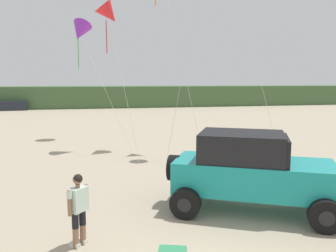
# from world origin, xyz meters

# --- Properties ---
(dune_ridge) EXTENTS (90.00, 8.69, 2.94)m
(dune_ridge) POSITION_xyz_m (5.96, 45.80, 1.47)
(dune_ridge) COLOR #426038
(dune_ridge) RESTS_ON ground_plane
(jeep) EXTENTS (5.00, 4.07, 2.26)m
(jeep) POSITION_xyz_m (2.60, 3.55, 1.20)
(jeep) COLOR teal
(jeep) RESTS_ON ground_plane
(person_watching) EXTENTS (0.47, 0.49, 1.67)m
(person_watching) POSITION_xyz_m (-2.11, 2.40, 0.94)
(person_watching) COLOR #8C664C
(person_watching) RESTS_ON ground_plane
(distant_sedan) EXTENTS (4.36, 2.14, 1.20)m
(distant_sedan) POSITION_xyz_m (-12.17, 41.09, 0.60)
(distant_sedan) COLOR #1E232D
(distant_sedan) RESTS_ON ground_plane
(kite_purple_stunt) EXTENTS (1.83, 4.60, 7.95)m
(kite_purple_stunt) POSITION_xyz_m (-0.81, 13.59, 7.22)
(kite_purple_stunt) COLOR red
(kite_purple_stunt) RESTS_ON ground_plane
(kite_green_box) EXTENTS (3.58, 6.36, 7.64)m
(kite_green_box) POSITION_xyz_m (-2.44, 17.46, 6.77)
(kite_green_box) COLOR purple
(kite_green_box) RESTS_ON ground_plane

